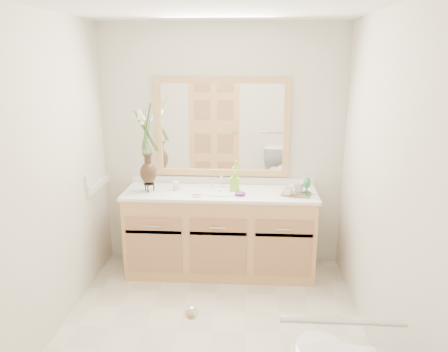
# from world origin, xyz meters

# --- Properties ---
(floor) EXTENTS (2.60, 2.60, 0.00)m
(floor) POSITION_xyz_m (0.00, 0.00, 0.00)
(floor) COLOR beige
(floor) RESTS_ON ground
(ceiling) EXTENTS (2.40, 2.60, 0.02)m
(ceiling) POSITION_xyz_m (0.00, 0.00, 2.40)
(ceiling) COLOR white
(ceiling) RESTS_ON wall_back
(wall_back) EXTENTS (2.40, 0.02, 2.40)m
(wall_back) POSITION_xyz_m (0.00, 1.30, 1.20)
(wall_back) COLOR silver
(wall_back) RESTS_ON floor
(wall_front) EXTENTS (2.40, 0.02, 2.40)m
(wall_front) POSITION_xyz_m (0.00, -1.30, 1.20)
(wall_front) COLOR silver
(wall_front) RESTS_ON floor
(wall_left) EXTENTS (0.02, 2.60, 2.40)m
(wall_left) POSITION_xyz_m (-1.20, 0.00, 1.20)
(wall_left) COLOR silver
(wall_left) RESTS_ON floor
(wall_right) EXTENTS (0.02, 2.60, 2.40)m
(wall_right) POSITION_xyz_m (1.20, 0.00, 1.20)
(wall_right) COLOR silver
(wall_right) RESTS_ON floor
(vanity) EXTENTS (1.80, 0.55, 0.80)m
(vanity) POSITION_xyz_m (0.00, 1.01, 0.40)
(vanity) COLOR tan
(vanity) RESTS_ON floor
(counter) EXTENTS (1.84, 0.57, 0.03)m
(counter) POSITION_xyz_m (0.00, 1.01, 0.82)
(counter) COLOR white
(counter) RESTS_ON vanity
(sink) EXTENTS (0.38, 0.34, 0.23)m
(sink) POSITION_xyz_m (0.00, 1.00, 0.78)
(sink) COLOR white
(sink) RESTS_ON counter
(mirror) EXTENTS (1.32, 0.04, 0.97)m
(mirror) POSITION_xyz_m (0.00, 1.28, 1.41)
(mirror) COLOR white
(mirror) RESTS_ON wall_back
(switch_plate) EXTENTS (0.02, 0.12, 0.12)m
(switch_plate) POSITION_xyz_m (-1.19, 0.76, 0.98)
(switch_plate) COLOR white
(switch_plate) RESTS_ON wall_left
(door) EXTENTS (0.80, 0.03, 2.00)m
(door) POSITION_xyz_m (-0.30, -1.29, 1.00)
(door) COLOR tan
(door) RESTS_ON floor
(grab_bar) EXTENTS (0.55, 0.03, 0.03)m
(grab_bar) POSITION_xyz_m (0.70, -1.27, 0.95)
(grab_bar) COLOR silver
(grab_bar) RESTS_ON wall_front
(flower_vase) EXTENTS (0.18, 0.18, 0.76)m
(flower_vase) POSITION_xyz_m (-0.68, 0.98, 1.35)
(flower_vase) COLOR black
(flower_vase) RESTS_ON counter
(tumbler) EXTENTS (0.07, 0.07, 0.08)m
(tumbler) POSITION_xyz_m (-0.43, 1.03, 0.87)
(tumbler) COLOR silver
(tumbler) RESTS_ON counter
(soap_dish) EXTENTS (0.10, 0.10, 0.03)m
(soap_dish) POSITION_xyz_m (-0.21, 0.85, 0.84)
(soap_dish) COLOR silver
(soap_dish) RESTS_ON counter
(soap_bottle) EXTENTS (0.08, 0.08, 0.17)m
(soap_bottle) POSITION_xyz_m (0.13, 1.07, 0.92)
(soap_bottle) COLOR #82CE30
(soap_bottle) RESTS_ON counter
(purple_dish) EXTENTS (0.13, 0.12, 0.04)m
(purple_dish) POSITION_xyz_m (0.19, 0.90, 0.85)
(purple_dish) COLOR #642775
(purple_dish) RESTS_ON counter
(tray) EXTENTS (0.30, 0.24, 0.01)m
(tray) POSITION_xyz_m (0.72, 0.95, 0.84)
(tray) COLOR brown
(tray) RESTS_ON counter
(mug_left) EXTENTS (0.12, 0.12, 0.10)m
(mug_left) POSITION_xyz_m (0.64, 0.91, 0.89)
(mug_left) COLOR silver
(mug_left) RESTS_ON tray
(mug_right) EXTENTS (0.14, 0.13, 0.11)m
(mug_right) POSITION_xyz_m (0.74, 0.98, 0.90)
(mug_right) COLOR silver
(mug_right) RESTS_ON tray
(goblet_front) EXTENTS (0.07, 0.07, 0.15)m
(goblet_front) POSITION_xyz_m (0.80, 0.89, 0.94)
(goblet_front) COLOR #256F38
(goblet_front) RESTS_ON tray
(goblet_back) EXTENTS (0.06, 0.06, 0.14)m
(goblet_back) POSITION_xyz_m (0.82, 1.00, 0.94)
(goblet_back) COLOR #256F38
(goblet_back) RESTS_ON tray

